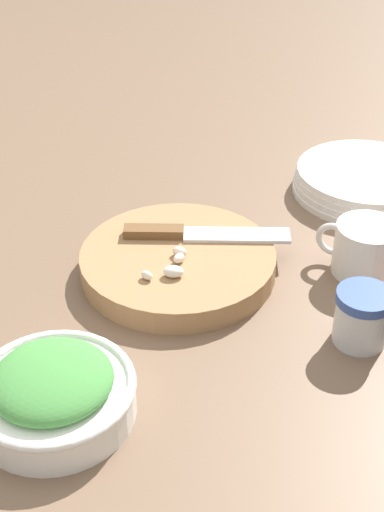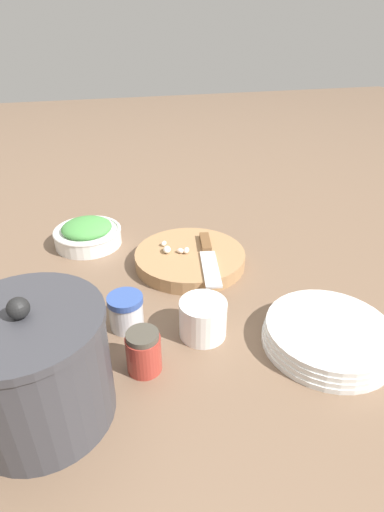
{
  "view_description": "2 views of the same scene",
  "coord_description": "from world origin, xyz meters",
  "px_view_note": "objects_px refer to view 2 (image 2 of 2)",
  "views": [
    {
      "loc": [
        0.16,
        0.71,
        0.55
      ],
      "look_at": [
        0.03,
        0.0,
        0.06
      ],
      "focal_mm": 50.0,
      "sensor_mm": 36.0,
      "label": 1
    },
    {
      "loc": [
        -0.73,
        0.16,
        0.49
      ],
      "look_at": [
        -0.01,
        -0.04,
        0.05
      ],
      "focal_mm": 28.0,
      "sensor_mm": 36.0,
      "label": 2
    }
  ],
  "objects_px": {
    "chef_knife": "(208,255)",
    "herb_bowl": "(88,233)",
    "spice_jar": "(126,312)",
    "coffee_mug": "(203,318)",
    "garlic_cloves": "(174,249)",
    "honey_jar": "(144,352)",
    "cutting_board": "(190,258)",
    "plate_stack": "(328,335)",
    "stock_pot": "(35,368)"
  },
  "relations": [
    {
      "from": "chef_knife",
      "to": "plate_stack",
      "type": "xyz_separation_m",
      "value": [
        -0.29,
        -0.13,
        -0.02
      ]
    },
    {
      "from": "chef_knife",
      "to": "plate_stack",
      "type": "relative_size",
      "value": 0.98
    },
    {
      "from": "cutting_board",
      "to": "herb_bowl",
      "type": "bearing_deg",
      "value": 53.18
    },
    {
      "from": "garlic_cloves",
      "to": "honey_jar",
      "type": "relative_size",
      "value": 0.92
    },
    {
      "from": "garlic_cloves",
      "to": "plate_stack",
      "type": "xyz_separation_m",
      "value": [
        -0.34,
        -0.19,
        -0.02
      ]
    },
    {
      "from": "cutting_board",
      "to": "coffee_mug",
      "type": "xyz_separation_m",
      "value": [
        -0.24,
        0.04,
        0.02
      ]
    },
    {
      "from": "garlic_cloves",
      "to": "honey_jar",
      "type": "xyz_separation_m",
      "value": [
        -0.31,
        0.13,
        -0.0
      ]
    },
    {
      "from": "herb_bowl",
      "to": "coffee_mug",
      "type": "xyz_separation_m",
      "value": [
        -0.41,
        -0.18,
        0.0
      ]
    },
    {
      "from": "garlic_cloves",
      "to": "herb_bowl",
      "type": "bearing_deg",
      "value": 50.89
    },
    {
      "from": "cutting_board",
      "to": "chef_knife",
      "type": "height_order",
      "value": "chef_knife"
    },
    {
      "from": "chef_knife",
      "to": "stock_pot",
      "type": "distance_m",
      "value": 0.47
    },
    {
      "from": "chef_knife",
      "to": "honey_jar",
      "type": "xyz_separation_m",
      "value": [
        -0.26,
        0.19,
        0.0
      ]
    },
    {
      "from": "herb_bowl",
      "to": "spice_jar",
      "type": "bearing_deg",
      "value": -171.91
    },
    {
      "from": "cutting_board",
      "to": "plate_stack",
      "type": "xyz_separation_m",
      "value": [
        -0.33,
        -0.16,
        0.0
      ]
    },
    {
      "from": "garlic_cloves",
      "to": "honey_jar",
      "type": "distance_m",
      "value": 0.33
    },
    {
      "from": "garlic_cloves",
      "to": "stock_pot",
      "type": "distance_m",
      "value": 0.45
    },
    {
      "from": "garlic_cloves",
      "to": "herb_bowl",
      "type": "relative_size",
      "value": 0.41
    },
    {
      "from": "honey_jar",
      "to": "coffee_mug",
      "type": "bearing_deg",
      "value": -64.68
    },
    {
      "from": "cutting_board",
      "to": "herb_bowl",
      "type": "relative_size",
      "value": 1.51
    },
    {
      "from": "chef_knife",
      "to": "herb_bowl",
      "type": "xyz_separation_m",
      "value": [
        0.2,
        0.26,
        -0.01
      ]
    },
    {
      "from": "plate_stack",
      "to": "garlic_cloves",
      "type": "bearing_deg",
      "value": 29.54
    },
    {
      "from": "spice_jar",
      "to": "coffee_mug",
      "type": "height_order",
      "value": "coffee_mug"
    },
    {
      "from": "cutting_board",
      "to": "stock_pot",
      "type": "bearing_deg",
      "value": 137.29
    },
    {
      "from": "spice_jar",
      "to": "plate_stack",
      "type": "distance_m",
      "value": 0.36
    },
    {
      "from": "garlic_cloves",
      "to": "stock_pot",
      "type": "relative_size",
      "value": 0.33
    },
    {
      "from": "garlic_cloves",
      "to": "herb_bowl",
      "type": "height_order",
      "value": "herb_bowl"
    },
    {
      "from": "plate_stack",
      "to": "honey_jar",
      "type": "bearing_deg",
      "value": 84.44
    },
    {
      "from": "garlic_cloves",
      "to": "chef_knife",
      "type": "bearing_deg",
      "value": -123.46
    },
    {
      "from": "spice_jar",
      "to": "honey_jar",
      "type": "distance_m",
      "value": 0.11
    },
    {
      "from": "chef_knife",
      "to": "spice_jar",
      "type": "relative_size",
      "value": 3.31
    },
    {
      "from": "herb_bowl",
      "to": "spice_jar",
      "type": "height_order",
      "value": "spice_jar"
    },
    {
      "from": "spice_jar",
      "to": "honey_jar",
      "type": "bearing_deg",
      "value": -173.62
    },
    {
      "from": "garlic_cloves",
      "to": "cutting_board",
      "type": "bearing_deg",
      "value": -111.27
    },
    {
      "from": "stock_pot",
      "to": "garlic_cloves",
      "type": "bearing_deg",
      "value": -38.41
    },
    {
      "from": "cutting_board",
      "to": "stock_pot",
      "type": "xyz_separation_m",
      "value": [
        -0.34,
        0.31,
        0.07
      ]
    },
    {
      "from": "coffee_mug",
      "to": "stock_pot",
      "type": "height_order",
      "value": "stock_pot"
    },
    {
      "from": "cutting_board",
      "to": "honey_jar",
      "type": "relative_size",
      "value": 3.43
    },
    {
      "from": "herb_bowl",
      "to": "spice_jar",
      "type": "relative_size",
      "value": 2.5
    },
    {
      "from": "garlic_cloves",
      "to": "plate_stack",
      "type": "relative_size",
      "value": 0.3
    },
    {
      "from": "spice_jar",
      "to": "coffee_mug",
      "type": "xyz_separation_m",
      "value": [
        -0.06,
        -0.13,
        0.0
      ]
    },
    {
      "from": "coffee_mug",
      "to": "plate_stack",
      "type": "height_order",
      "value": "coffee_mug"
    },
    {
      "from": "herb_bowl",
      "to": "coffee_mug",
      "type": "distance_m",
      "value": 0.44
    },
    {
      "from": "spice_jar",
      "to": "herb_bowl",
      "type": "bearing_deg",
      "value": 8.09
    },
    {
      "from": "chef_knife",
      "to": "herb_bowl",
      "type": "height_order",
      "value": "herb_bowl"
    },
    {
      "from": "coffee_mug",
      "to": "stock_pot",
      "type": "bearing_deg",
      "value": 110.21
    },
    {
      "from": "coffee_mug",
      "to": "honey_jar",
      "type": "xyz_separation_m",
      "value": [
        -0.06,
        0.12,
        0.0
      ]
    },
    {
      "from": "stock_pot",
      "to": "herb_bowl",
      "type": "bearing_deg",
      "value": -10.19
    },
    {
      "from": "spice_jar",
      "to": "coffee_mug",
      "type": "relative_size",
      "value": 0.69
    },
    {
      "from": "chef_knife",
      "to": "honey_jar",
      "type": "height_order",
      "value": "honey_jar"
    },
    {
      "from": "garlic_cloves",
      "to": "honey_jar",
      "type": "height_order",
      "value": "honey_jar"
    }
  ]
}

